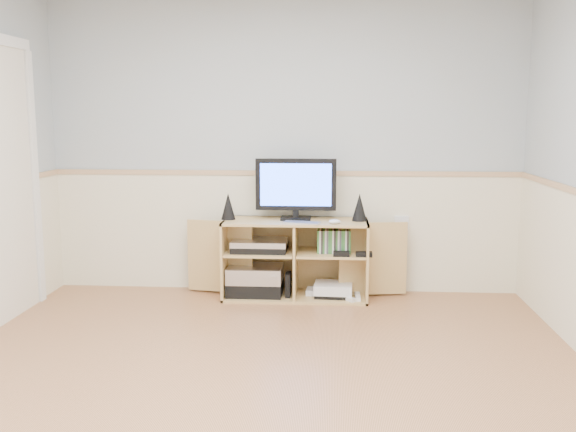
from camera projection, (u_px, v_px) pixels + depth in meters
The scene contains 11 objects.
room at pixel (243, 172), 3.34m from camera, with size 4.04×4.54×2.54m.
media_cabinet at pixel (296, 257), 5.37m from camera, with size 1.86×0.45×0.65m.
monitor at pixel (296, 187), 5.27m from camera, with size 0.66×0.18×0.50m.
speaker_left at pixel (228, 206), 5.31m from camera, with size 0.12×0.12×0.22m, color black.
speaker_right at pixel (359, 207), 5.23m from camera, with size 0.12×0.12×0.23m, color black.
keyboard at pixel (302, 223), 5.12m from camera, with size 0.29×0.12×0.01m, color silver.
mouse at pixel (335, 222), 5.10m from camera, with size 0.10×0.06×0.04m, color white.
av_components at pixel (257, 271), 5.35m from camera, with size 0.53×0.34×0.47m.
game_consoles at pixel (332, 290), 5.32m from camera, with size 0.45×0.30×0.11m.
game_cases at pixel (334, 241), 5.25m from camera, with size 0.27×0.14×0.19m, color #3F8C3F.
wall_outlet at pixel (401, 223), 5.44m from camera, with size 0.12×0.03×0.12m, color white.
Camera 1 is at (0.40, -3.19, 1.51)m, focal length 40.00 mm.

